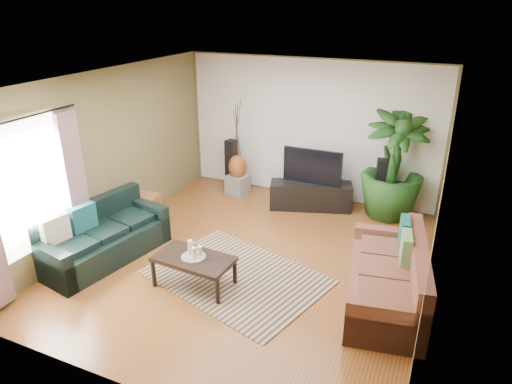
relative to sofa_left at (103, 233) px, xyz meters
The scene contains 27 objects.
floor 2.26m from the sofa_left, 22.15° to the left, with size 5.50×5.50×0.00m, color brown.
ceiling 3.18m from the sofa_left, 22.15° to the left, with size 5.50×5.50×0.00m, color white.
wall_back 4.23m from the sofa_left, 60.22° to the left, with size 5.00×5.00×0.00m, color brown.
wall_front 2.95m from the sofa_left, 43.02° to the right, with size 5.00×5.00×0.00m, color brown.
wall_left 1.32m from the sofa_left, 118.23° to the left, with size 5.50×5.50×0.00m, color brown.
wall_right 4.72m from the sofa_left, 10.40° to the left, with size 5.50×5.50×0.00m, color brown.
backwall_panel 4.22m from the sofa_left, 60.15° to the left, with size 4.90×4.90×0.00m, color white.
window_pane 1.31m from the sofa_left, 119.26° to the right, with size 1.80×1.80×0.00m, color white.
curtain_far 0.82m from the sofa_left, behind, with size 0.08×0.35×2.20m, color gray.
curtain_rod 2.06m from the sofa_left, 116.33° to the right, with size 0.03×0.03×1.90m, color black.
sofa_left is the anchor object (origin of this frame).
sofa_right 4.11m from the sofa_left, ahead, with size 2.02×0.91×0.85m, color brown.
area_rug 2.12m from the sofa_left, ahead, with size 2.39×1.69×0.01m, color tan.
coffee_table 1.62m from the sofa_left, ahead, with size 1.07×0.59×0.44m, color black.
candle_tray 1.61m from the sofa_left, ahead, with size 0.33×0.33×0.01m, color gray.
candle_tall 1.55m from the sofa_left, ahead, with size 0.07×0.07×0.21m, color #F3E7CD.
candle_mid 1.66m from the sofa_left, ahead, with size 0.07×0.07×0.17m, color beige.
candle_short 1.68m from the sofa_left, ahead, with size 0.07×0.07×0.14m, color beige.
tv_stand 3.79m from the sofa_left, 52.48° to the left, with size 1.51×0.45×0.50m, color black.
television 3.83m from the sofa_left, 52.66° to the left, with size 1.11×0.06×0.66m, color black.
speaker_left 3.37m from the sofa_left, 81.82° to the left, with size 0.19×0.21×1.03m, color black.
speaker_right 4.85m from the sofa_left, 43.51° to the left, with size 0.19×0.21×1.04m, color black.
potted_plant 4.98m from the sofa_left, 41.56° to the left, with size 1.09×1.09×1.95m, color #1B4416.
plant_pot 4.96m from the sofa_left, 41.56° to the left, with size 0.36×0.36×0.28m, color black.
pedestal 3.18m from the sofa_left, 76.42° to the left, with size 0.39×0.39×0.39m, color gray.
vase 3.18m from the sofa_left, 76.42° to the left, with size 0.36×0.36×0.50m, color brown.
side_table 1.26m from the sofa_left, 99.18° to the left, with size 0.48×0.48×0.51m, color #985131.
Camera 1 is at (2.49, -5.45, 3.68)m, focal length 32.00 mm.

